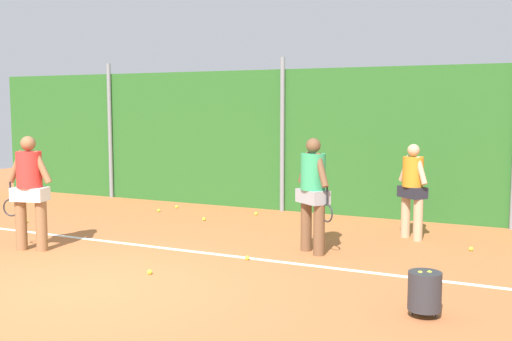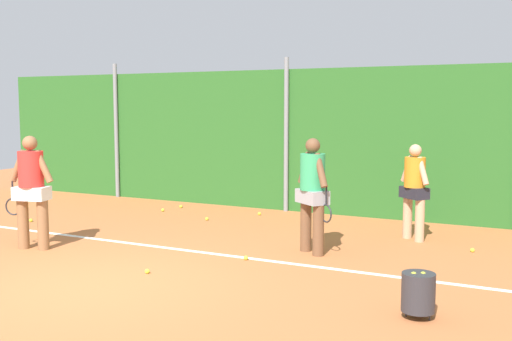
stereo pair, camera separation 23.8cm
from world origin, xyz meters
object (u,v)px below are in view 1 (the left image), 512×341
player_midcourt (313,189)px  tennis_ball_0 (26,221)px  tennis_ball_6 (159,210)px  tennis_ball_8 (150,272)px  player_foreground_near (30,187)px  tennis_ball_5 (21,231)px  tennis_ball_2 (247,258)px  tennis_ball_3 (177,207)px  player_backcourt_far (413,186)px  ball_hopper (425,291)px  tennis_ball_1 (256,214)px  tennis_ball_7 (204,219)px  tennis_ball_4 (471,249)px

player_midcourt → tennis_ball_0: player_midcourt is taller
tennis_ball_6 → tennis_ball_8: same height
player_foreground_near → player_midcourt: size_ratio=1.01×
tennis_ball_5 → tennis_ball_0: bearing=130.6°
player_midcourt → tennis_ball_8: 2.80m
tennis_ball_5 → tennis_ball_6: 3.06m
tennis_ball_0 → tennis_ball_6: same height
tennis_ball_0 → tennis_ball_5: 0.97m
tennis_ball_2 → tennis_ball_3: size_ratio=1.00×
player_backcourt_far → tennis_ball_8: player_backcourt_far is taller
tennis_ball_0 → tennis_ball_8: same height
ball_hopper → tennis_ball_6: size_ratio=7.78×
player_foreground_near → tennis_ball_1: player_foreground_near is taller
tennis_ball_5 → tennis_ball_7: same height
ball_hopper → tennis_ball_8: (-3.68, 0.11, -0.26)m
tennis_ball_0 → tennis_ball_2: size_ratio=1.00×
ball_hopper → tennis_ball_1: size_ratio=7.78×
tennis_ball_1 → tennis_ball_2: size_ratio=1.00×
player_midcourt → tennis_ball_1: size_ratio=27.16×
ball_hopper → tennis_ball_7: 6.26m
player_backcourt_far → tennis_ball_1: bearing=23.7°
tennis_ball_7 → tennis_ball_4: bearing=-4.5°
player_midcourt → tennis_ball_2: (-0.72, -0.84, -0.97)m
tennis_ball_4 → tennis_ball_7: same height
tennis_ball_0 → tennis_ball_5: (0.63, -0.74, 0.00)m
tennis_ball_0 → tennis_ball_6: 2.70m
ball_hopper → player_backcourt_far: bearing=103.0°
player_foreground_near → tennis_ball_5: bearing=-51.1°
tennis_ball_2 → tennis_ball_6: size_ratio=1.00×
player_backcourt_far → tennis_ball_8: (-2.78, -3.77, -0.89)m
tennis_ball_8 → tennis_ball_3: bearing=118.9°
tennis_ball_0 → tennis_ball_5: bearing=-49.4°
tennis_ball_7 → tennis_ball_6: bearing=162.0°
tennis_ball_6 → tennis_ball_0: bearing=-127.2°
tennis_ball_1 → tennis_ball_6: same height
tennis_ball_3 → tennis_ball_5: (-1.09, -3.47, 0.00)m
ball_hopper → tennis_ball_2: size_ratio=7.78×
player_backcourt_far → ball_hopper: bearing=141.6°
player_backcourt_far → tennis_ball_0: player_backcourt_far is taller
tennis_ball_2 → player_foreground_near: bearing=-165.0°
player_backcourt_far → tennis_ball_1: size_ratio=24.82×
player_foreground_near → tennis_ball_3: 4.47m
tennis_ball_3 → tennis_ball_8: (2.59, -4.71, 0.00)m
tennis_ball_3 → tennis_ball_6: bearing=-98.7°
tennis_ball_6 → tennis_ball_3: bearing=81.3°
tennis_ball_0 → player_midcourt: bearing=1.1°
tennis_ball_0 → tennis_ball_5: size_ratio=1.00×
tennis_ball_0 → tennis_ball_3: bearing=57.7°
ball_hopper → tennis_ball_3: ball_hopper is taller
tennis_ball_5 → tennis_ball_4: bearing=15.3°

